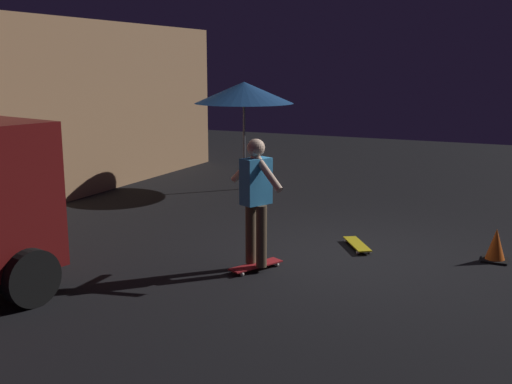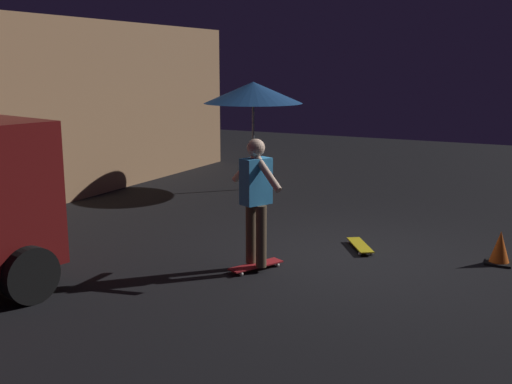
% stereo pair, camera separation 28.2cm
% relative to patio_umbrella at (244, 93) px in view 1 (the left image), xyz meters
% --- Properties ---
extents(ground_plane, '(28.00, 28.00, 0.00)m').
position_rel_patio_umbrella_xyz_m(ground_plane, '(-3.60, -3.43, -2.07)').
color(ground_plane, black).
extents(patio_umbrella, '(2.10, 2.10, 2.30)m').
position_rel_patio_umbrella_xyz_m(patio_umbrella, '(0.00, 0.00, 0.00)').
color(patio_umbrella, slate).
rests_on(patio_umbrella, ground_plane).
extents(skateboard_ridden, '(0.79, 0.52, 0.07)m').
position_rel_patio_umbrella_xyz_m(skateboard_ridden, '(-4.76, -2.50, -2.02)').
color(skateboard_ridden, '#AD1E23').
rests_on(skateboard_ridden, ground_plane).
extents(skateboard_spare, '(0.76, 0.60, 0.07)m').
position_rel_patio_umbrella_xyz_m(skateboard_spare, '(-3.24, -3.44, -2.02)').
color(skateboard_spare, gold).
rests_on(skateboard_spare, ground_plane).
extents(skater, '(0.50, 0.92, 1.67)m').
position_rel_patio_umbrella_xyz_m(skater, '(-4.76, -2.50, -1.04)').
color(skater, brown).
rests_on(skater, skateboard_ridden).
extents(traffic_cone, '(0.34, 0.34, 0.46)m').
position_rel_patio_umbrella_xyz_m(traffic_cone, '(-3.03, -5.33, -1.86)').
color(traffic_cone, black).
rests_on(traffic_cone, ground_plane).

